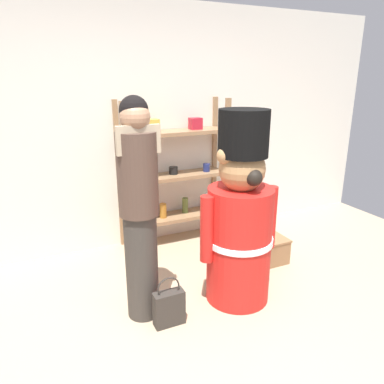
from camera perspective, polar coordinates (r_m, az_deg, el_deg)
ground_plane at (r=2.72m, az=6.52°, el=-25.24°), size 6.40×6.40×0.00m
back_wall at (r=4.06m, az=-9.30°, el=9.73°), size 6.40×0.12×2.60m
merchandise_shelf at (r=4.07m, az=-2.94°, el=2.90°), size 1.22×0.35×1.62m
teddy_bear_guard at (r=3.02m, az=7.49°, el=-4.50°), size 0.71×0.56×1.61m
person_shopper at (r=2.73m, az=-8.28°, el=-2.31°), size 0.31×0.30×1.72m
shopping_bag at (r=2.94m, az=-3.62°, el=-17.54°), size 0.24×0.10×0.41m
display_crate at (r=3.89m, az=11.55°, el=-8.86°), size 0.39×0.32×0.26m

